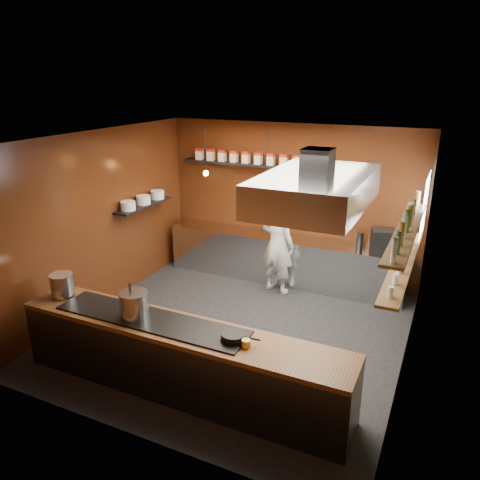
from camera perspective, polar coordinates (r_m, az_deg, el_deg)
The scene contains 26 objects.
floor at distance 7.51m, azimuth -0.66°, elevation -11.10°, with size 5.00×5.00×0.00m, color black.
back_wall at distance 9.09m, azimuth 6.16°, elevation 4.55°, with size 5.00×5.00×0.00m, color #3E180B.
left_wall at distance 8.21m, azimuth -16.64°, elevation 2.23°, with size 5.00×5.00×0.00m, color #3E180B.
right_wall at distance 6.28m, azimuth 20.38°, elevation -3.48°, with size 5.00×5.00×0.00m, color #454327.
ceiling at distance 6.52m, azimuth -0.76°, elevation 12.26°, with size 5.00×5.00×0.00m, color silver.
window_pane at distance 7.77m, azimuth 21.59°, elevation 3.80°, with size 1.00×1.00×0.00m, color white.
prep_counter at distance 9.12m, azimuth 5.24°, elevation -2.31°, with size 4.60×0.65×0.90m, color silver.
pass_counter at distance 6.08m, azimuth -7.45°, elevation -14.16°, with size 4.40×0.72×0.94m.
tin_shelf at distance 9.13m, azimuth 0.62°, elevation 9.24°, with size 2.60×0.26×0.04m, color black.
plate_shelf at distance 8.84m, azimuth -11.66°, elevation 4.19°, with size 0.30×1.40×0.04m, color black.
bottle_shelf_upper at distance 6.43m, azimuth 19.67°, elevation 1.14°, with size 0.26×2.80×0.04m, color brown.
bottle_shelf_lower at distance 6.58m, azimuth 19.21°, elevation -2.75°, with size 0.26×2.80×0.04m, color brown.
extractor_hood at distance 5.78m, azimuth 9.26°, elevation 6.11°, with size 1.20×2.00×0.72m.
pendant_left at distance 8.78m, azimuth -4.19°, elevation 8.46°, with size 0.10×0.10×0.95m.
pendant_right at distance 8.27m, azimuth 3.17°, elevation 7.80°, with size 0.10×0.10×0.95m.
storage_tins at distance 9.05m, azimuth 1.50°, elevation 9.98°, with size 2.43×0.13×0.22m.
plate_stacks at distance 8.82m, azimuth -11.70°, elevation 4.81°, with size 0.26×1.16×0.16m.
bottles at distance 6.39m, azimuth 19.81°, elevation 2.33°, with size 0.06×2.66×0.24m.
wine_glasses at distance 6.55m, azimuth 19.29°, elevation -2.06°, with size 0.07×2.37×0.13m.
stockpot_large at distance 6.90m, azimuth -20.84°, elevation -5.12°, with size 0.32×0.32×0.31m, color silver.
stockpot_small at distance 6.04m, azimuth -12.80°, elevation -7.70°, with size 0.36×0.36×0.34m, color #B1B4B9.
utensil_crock at distance 6.13m, azimuth -13.07°, elevation -7.96°, with size 0.16×0.16×0.21m, color silver.
frying_pan at distance 5.49m, azimuth -0.77°, elevation -11.66°, with size 0.48×0.31×0.08m.
butter_jar at distance 5.38m, azimuth 0.75°, elevation -12.49°, with size 0.10×0.10×0.09m, color yellow.
espresso_machine at distance 8.57m, azimuth 16.99°, elevation 0.01°, with size 0.38×0.36×0.38m, color black.
chef at distance 8.51m, azimuth 4.58°, elevation -0.57°, with size 0.67×0.44×1.83m, color white.
Camera 1 is at (2.81, -5.83, 3.81)m, focal length 35.00 mm.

